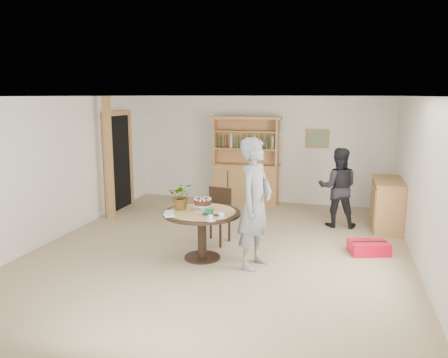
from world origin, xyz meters
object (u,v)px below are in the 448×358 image
hutch (246,174)px  adult_person (338,188)px  sideboard (387,204)px  dining_table (202,221)px  red_suitcase (369,248)px  teen_boy (255,204)px  dining_chair (217,212)px

hutch → adult_person: hutch is taller
hutch → adult_person: (2.11, -1.38, 0.08)m
sideboard → dining_table: bearing=-140.1°
hutch → red_suitcase: 3.90m
adult_person → red_suitcase: 1.66m
sideboard → dining_table: sideboard is taller
adult_person → hutch: bearing=-35.7°
sideboard → teen_boy: 3.33m
sideboard → adult_person: size_ratio=0.82×
dining_chair → teen_boy: size_ratio=0.49×
hutch → sideboard: size_ratio=1.62×
dining_table → red_suitcase: bearing=19.3°
sideboard → dining_chair: (-2.92, -1.63, 0.06)m
teen_boy → red_suitcase: bearing=-44.3°
dining_table → adult_person: size_ratio=0.78×
sideboard → teen_boy: bearing=-129.2°
dining_chair → teen_boy: (0.84, -0.93, 0.43)m
hutch → sideboard: 3.29m
hutch → dining_chair: size_ratio=2.16×
teen_boy → adult_person: bearing=-10.3°
hutch → sideboard: (3.04, -1.24, -0.22)m
dining_table → dining_chair: 0.83m
hutch → adult_person: bearing=-33.3°
teen_boy → red_suitcase: (1.68, 0.99, -0.86)m
red_suitcase → dining_chair: bearing=164.4°
hutch → dining_table: 3.70m
sideboard → dining_chair: 3.34m
dining_table → teen_boy: bearing=-6.7°
dining_chair → adult_person: size_ratio=0.61×
dining_table → red_suitcase: (2.53, 0.89, -0.50)m
dining_chair → red_suitcase: (2.52, 0.06, -0.43)m
teen_boy → adult_person: 2.68m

